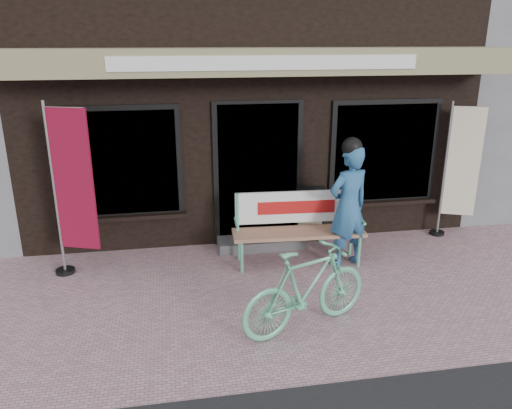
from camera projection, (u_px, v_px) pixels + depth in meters
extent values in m
plane|color=#B38993|center=(287.00, 304.00, 6.02)|extent=(70.00, 70.00, 0.00)
cube|color=black|center=(232.00, 103.00, 10.12)|extent=(7.00, 6.00, 3.60)
cube|color=gray|center=(262.00, 61.00, 6.69)|extent=(7.00, 0.80, 0.35)
cube|color=white|center=(268.00, 63.00, 6.31)|extent=(4.00, 0.02, 0.18)
cube|color=black|center=(258.00, 174.00, 7.52)|extent=(1.20, 0.06, 2.10)
cube|color=black|center=(258.00, 174.00, 7.51)|extent=(1.35, 0.04, 2.20)
cube|color=black|center=(120.00, 163.00, 7.12)|extent=(1.60, 0.06, 1.50)
cube|color=black|center=(384.00, 153.00, 7.77)|extent=(1.60, 0.06, 1.50)
cube|color=black|center=(120.00, 163.00, 7.11)|extent=(1.75, 0.04, 1.65)
cube|color=black|center=(384.00, 153.00, 7.76)|extent=(1.75, 0.04, 1.65)
cube|color=black|center=(125.00, 217.00, 7.31)|extent=(1.80, 0.18, 0.06)
cube|color=black|center=(381.00, 202.00, 7.97)|extent=(1.80, 0.18, 0.06)
cube|color=#59595B|center=(260.00, 242.00, 7.64)|extent=(1.30, 0.45, 0.15)
cylinder|color=#61BE93|center=(242.00, 258.00, 6.77)|extent=(0.05, 0.05, 0.43)
cylinder|color=#61BE93|center=(239.00, 246.00, 7.15)|extent=(0.05, 0.05, 0.43)
cylinder|color=#61BE93|center=(359.00, 252.00, 6.95)|extent=(0.05, 0.05, 0.43)
cylinder|color=#61BE93|center=(350.00, 241.00, 7.34)|extent=(0.05, 0.05, 0.43)
cube|color=#A27359|center=(299.00, 233.00, 6.97)|extent=(1.87, 0.56, 0.05)
cylinder|color=#61BE93|center=(237.00, 213.00, 6.99)|extent=(0.05, 0.05, 0.56)
cylinder|color=#61BE93|center=(354.00, 208.00, 7.18)|extent=(0.05, 0.05, 0.56)
cube|color=white|center=(296.00, 207.00, 7.09)|extent=(1.74, 0.14, 0.46)
cube|color=#B21414|center=(296.00, 207.00, 7.06)|extent=(1.11, 0.07, 0.18)
cylinder|color=#61BE93|center=(236.00, 224.00, 6.82)|extent=(0.07, 0.45, 0.04)
cylinder|color=#61BE93|center=(360.00, 218.00, 7.02)|extent=(0.07, 0.45, 0.04)
imported|color=#295E8E|center=(348.00, 207.00, 6.82)|extent=(0.72, 0.59, 1.72)
sphere|color=black|center=(352.00, 147.00, 6.55)|extent=(0.35, 0.35, 0.28)
imported|color=#61BE93|center=(306.00, 289.00, 5.37)|extent=(1.66, 0.99, 0.96)
cylinder|color=gray|center=(55.00, 191.00, 6.45)|extent=(0.05, 0.05, 2.33)
cylinder|color=gray|center=(63.00, 108.00, 6.06)|extent=(0.51, 0.20, 0.03)
cube|color=maroon|center=(74.00, 181.00, 6.35)|extent=(0.51, 0.21, 1.85)
cylinder|color=black|center=(65.00, 271.00, 6.81)|extent=(0.33, 0.33, 0.05)
cylinder|color=gray|center=(445.00, 171.00, 7.81)|extent=(0.05, 0.05, 2.15)
cylinder|color=gray|center=(470.00, 107.00, 7.45)|extent=(0.46, 0.20, 0.02)
cube|color=#F1E4C5|center=(464.00, 162.00, 7.72)|extent=(0.46, 0.21, 1.71)
cylinder|color=black|center=(437.00, 233.00, 8.15)|extent=(0.31, 0.31, 0.05)
cube|color=black|center=(310.00, 214.00, 7.77)|extent=(0.45, 0.14, 0.89)
cube|color=beige|center=(311.00, 209.00, 7.70)|extent=(0.37, 0.07, 0.54)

